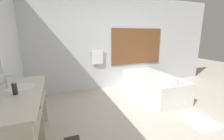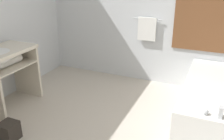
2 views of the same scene
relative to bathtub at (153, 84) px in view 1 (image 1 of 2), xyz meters
The scene contains 7 objects.
ground_plane 1.63m from the bathtub, 128.38° to the right, with size 16.00×16.00×0.00m, color beige.
wall_back_with_blinds 1.72m from the bathtub, 134.58° to the left, with size 7.40×0.13×2.70m.
vanity_counter 3.12m from the bathtub, 158.83° to the right, with size 0.57×1.56×0.89m.
sink_faucet 3.26m from the bathtub, 163.33° to the right, with size 0.09×0.04×0.18m.
bathtub is the anchor object (origin of this frame).
soap_dispenser 3.21m from the bathtub, 157.45° to the right, with size 0.06×0.06×0.17m.
bath_mat 1.46m from the bathtub, 87.49° to the right, with size 0.55×0.66×0.02m.
Camera 1 is at (-1.40, -1.98, 1.61)m, focal length 24.00 mm.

